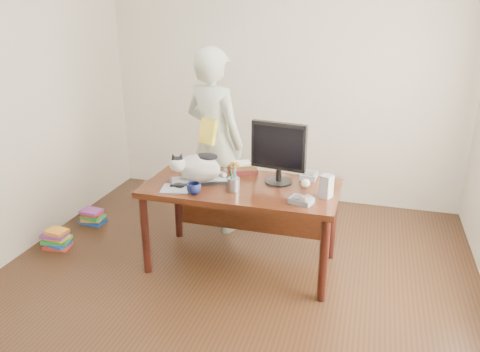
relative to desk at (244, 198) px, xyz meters
name	(u,v)px	position (x,y,z in m)	size (l,w,h in m)	color
room	(217,134)	(0.00, -0.68, 0.75)	(4.50, 4.50, 4.50)	black
desk	(244,198)	(0.00, 0.00, 0.00)	(1.60, 0.80, 0.75)	black
keyboard	(199,180)	(-0.36, -0.11, 0.16)	(0.52, 0.37, 0.03)	black
cat	(197,167)	(-0.38, -0.12, 0.29)	(0.46, 0.37, 0.27)	silver
monitor	(279,150)	(0.28, 0.04, 0.44)	(0.47, 0.26, 0.53)	black
pen_cup	(234,183)	(-0.03, -0.21, 0.22)	(0.10, 0.10, 0.25)	#97979C
mousepad	(176,188)	(-0.50, -0.30, 0.15)	(0.27, 0.25, 0.01)	#B8BCC6
mouse	(179,185)	(-0.48, -0.28, 0.17)	(0.12, 0.09, 0.04)	black
coffee_mug	(194,189)	(-0.31, -0.36, 0.19)	(0.11, 0.11, 0.09)	#0D1134
phone	(302,200)	(0.54, -0.31, 0.17)	(0.20, 0.16, 0.08)	slate
speaker	(326,187)	(0.70, -0.14, 0.24)	(0.11, 0.12, 0.18)	#98979A
baseball	(306,183)	(0.52, 0.01, 0.19)	(0.07, 0.07, 0.07)	white
book_stack	(243,167)	(-0.08, 0.24, 0.19)	(0.29, 0.26, 0.09)	#471313
calculator	(309,175)	(0.51, 0.25, 0.17)	(0.14, 0.18, 0.05)	slate
person	(214,141)	(-0.47, 0.58, 0.30)	(0.66, 0.43, 1.81)	white
held_book	(208,131)	(-0.47, 0.41, 0.45)	(0.20, 0.16, 0.24)	yellow
book_pile_a	(57,239)	(-1.75, -0.28, -0.51)	(0.27, 0.22, 0.18)	red
book_pile_b	(93,217)	(-1.72, 0.27, -0.53)	(0.26, 0.20, 0.15)	navy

